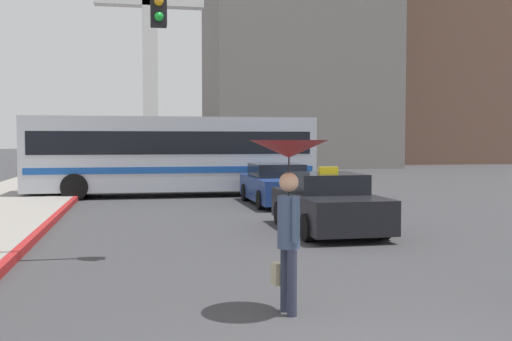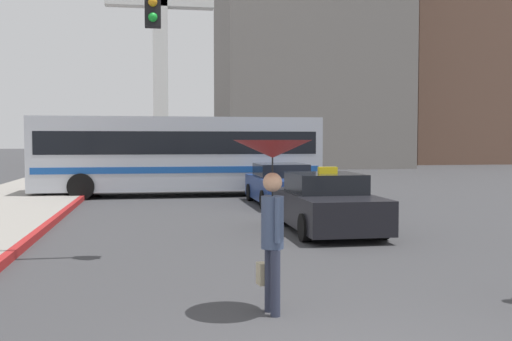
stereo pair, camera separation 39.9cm
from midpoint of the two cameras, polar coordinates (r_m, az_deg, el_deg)
The scene contains 7 objects.
taxi at distance 14.15m, azimuth 6.02°, elevation -3.21°, with size 1.91×4.06×1.52m.
sedan_red at distance 19.98m, azimuth 1.47°, elevation -1.41°, with size 1.91×4.42×1.35m.
city_bus at distance 23.26m, azimuth -8.48°, elevation 1.72°, with size 10.81×2.68×3.01m.
pedestrian_with_umbrella at distance 7.31m, azimuth 1.57°, elevation -0.57°, with size 0.97×0.97×2.15m.
traffic_light at distance 10.98m, azimuth -20.45°, elevation 10.65°, with size 3.58×0.38×5.23m.
building_tower_far at distance 61.52m, azimuth 16.30°, elevation 11.55°, with size 11.07×11.99×23.01m.
monument_cross at distance 37.73m, azimuth -10.39°, elevation 12.41°, with size 6.52×0.90×14.81m.
Camera 1 is at (-2.19, -5.42, 2.15)m, focal length 42.00 mm.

